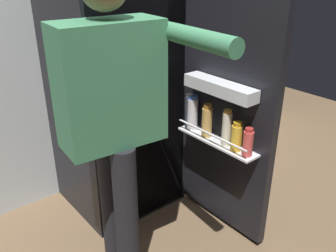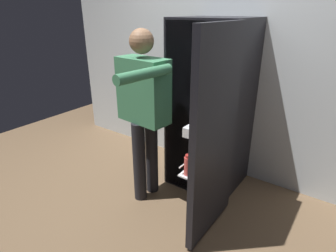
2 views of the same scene
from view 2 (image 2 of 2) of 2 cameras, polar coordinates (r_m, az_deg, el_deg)
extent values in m
plane|color=brown|center=(2.75, 2.05, -15.96)|extent=(6.19, 6.19, 0.00)
cube|color=silver|center=(3.00, 12.65, 14.26)|extent=(4.40, 0.10, 2.61)
cube|color=black|center=(2.78, 8.78, 3.87)|extent=(0.68, 0.63, 1.66)
cube|color=white|center=(2.52, 5.51, 2.03)|extent=(0.64, 0.01, 1.62)
cube|color=white|center=(2.58, 5.99, 1.40)|extent=(0.60, 0.09, 0.01)
cube|color=black|center=(2.09, 9.58, -2.45)|extent=(0.05, 0.66, 1.62)
cube|color=white|center=(2.23, 7.22, -7.39)|extent=(0.12, 0.55, 0.01)
cylinder|color=silver|center=(2.22, 6.12, -5.66)|extent=(0.01, 0.53, 0.01)
cube|color=white|center=(2.09, 7.66, 0.49)|extent=(0.10, 0.47, 0.07)
cylinder|color=gold|center=(2.08, 5.18, -7.17)|extent=(0.06, 0.06, 0.15)
cylinder|color=#BC8419|center=(2.04, 5.26, -5.10)|extent=(0.05, 0.05, 0.02)
cylinder|color=#EDE5CC|center=(2.12, 6.43, -5.79)|extent=(0.05, 0.05, 0.19)
cylinder|color=#B78933|center=(2.08, 6.56, -3.20)|extent=(0.05, 0.05, 0.02)
cylinder|color=tan|center=(2.25, 8.30, -4.46)|extent=(0.06, 0.06, 0.18)
cylinder|color=#996623|center=(2.21, 8.44, -2.14)|extent=(0.05, 0.05, 0.03)
cylinder|color=white|center=(2.35, 9.90, -3.03)|extent=(0.07, 0.07, 0.20)
cylinder|color=#335BB2|center=(2.30, 10.08, -0.57)|extent=(0.06, 0.06, 0.02)
cylinder|color=#DB4C47|center=(2.02, 4.10, -8.19)|extent=(0.06, 0.06, 0.14)
cylinder|color=#B22D28|center=(1.98, 4.16, -6.19)|extent=(0.04, 0.04, 0.02)
cylinder|color=#333842|center=(2.37, 10.06, -2.70)|extent=(0.05, 0.05, 0.21)
cylinder|color=silver|center=(2.33, 10.24, -0.23)|extent=(0.04, 0.04, 0.02)
cylinder|color=gold|center=(2.56, 6.07, 2.46)|extent=(0.08, 0.08, 0.09)
cylinder|color=black|center=(2.75, -3.34, -6.09)|extent=(0.12, 0.12, 0.79)
cylinder|color=black|center=(2.65, -5.89, -7.40)|extent=(0.12, 0.12, 0.79)
cube|color=#3D7F56|center=(2.44, -5.09, 7.23)|extent=(0.49, 0.26, 0.56)
sphere|color=#936B4C|center=(2.36, -5.45, 16.92)|extent=(0.20, 0.20, 0.20)
cylinder|color=#3D7F56|center=(2.60, -1.36, 7.80)|extent=(0.08, 0.08, 0.53)
cylinder|color=#3D7F56|center=(2.04, -4.80, 10.57)|extent=(0.13, 0.53, 0.08)
camera|label=1|loc=(2.35, -45.06, 12.78)|focal=38.67mm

